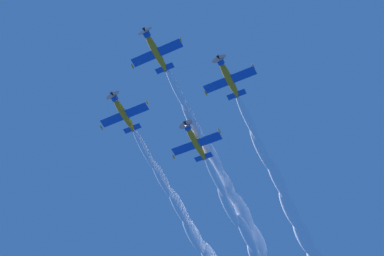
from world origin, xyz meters
The scene contains 7 objects.
airplane_lead centered at (6.37, -1.42, 88.52)m, with size 7.69×7.31×2.84m.
airplane_left_wingman centered at (17.35, 1.69, 87.77)m, with size 7.71×7.32×3.02m.
airplane_right_wingman centered at (1.80, 9.07, 90.01)m, with size 7.71×7.32×3.00m.
airplane_slot_tail centered at (13.22, 12.13, 87.64)m, with size 7.69×7.33×3.07m.
smoke_trail_lead centered at (20.02, 22.13, 90.28)m, with size 20.50×33.98×4.45m.
smoke_trail_left_wingman centered at (30.88, 25.60, 89.59)m, with size 20.67×34.16×4.48m.
smoke_trail_right_wingman centered at (15.54, 32.61, 91.65)m, with size 20.47×33.89×4.15m.
Camera 1 is at (10.35, -21.96, 1.90)m, focal length 56.43 mm.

